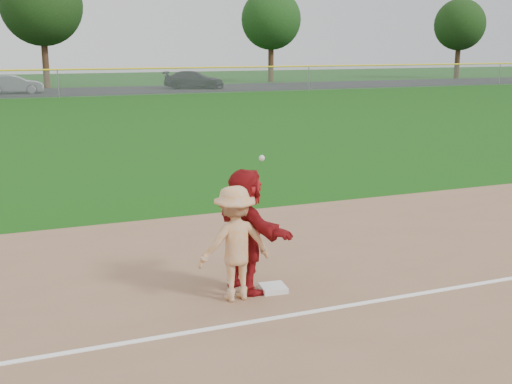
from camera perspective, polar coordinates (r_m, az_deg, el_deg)
name	(u,v)px	position (r m, az deg, el deg)	size (l,w,h in m)	color
ground	(291,293)	(10.12, 3.17, -8.99)	(160.00, 160.00, 0.00)	#14480D
foul_line	(315,311)	(9.45, 5.24, -10.51)	(60.00, 0.10, 0.01)	white
parking_asphalt	(52,92)	(54.78, -17.64, 8.47)	(120.00, 10.00, 0.01)	black
first_base	(273,288)	(10.14, 1.53, -8.54)	(0.39, 0.39, 0.09)	white
base_runner	(246,230)	(9.89, -0.91, -3.42)	(1.80, 0.57, 1.94)	maroon
car_mid	(15,84)	(53.98, -20.67, 8.94)	(1.50, 4.30, 1.42)	#5A5C62
car_right	(194,80)	(56.49, -5.53, 9.90)	(2.11, 5.19, 1.51)	black
first_base_play	(235,243)	(9.58, -1.89, -4.58)	(1.16, 0.71, 2.21)	#B1B0B3
outfield_fence	(57,70)	(48.70, -17.25, 10.31)	(110.00, 0.12, 110.00)	#999EA0
tree_2	(41,5)	(60.22, -18.54, 15.50)	(7.00, 7.00, 10.58)	#3C2515
tree_3	(271,20)	(66.62, 1.35, 15.07)	(6.00, 6.00, 9.19)	#382414
tree_4	(460,25)	(76.62, 17.66, 13.98)	(5.60, 5.60, 8.67)	#322112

